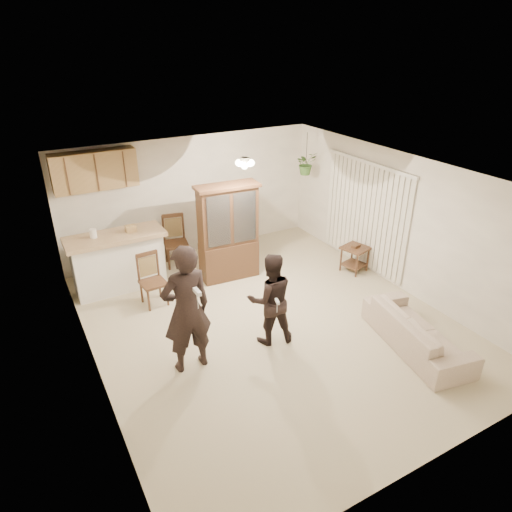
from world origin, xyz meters
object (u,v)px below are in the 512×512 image
chair_bar (154,291)px  chair_hutch_right (240,235)px  china_hutch (228,233)px  adult (187,313)px  chair_hutch_left (177,251)px  side_table (354,259)px  sofa (418,326)px  child (270,303)px

chair_bar → chair_hutch_right: chair_hutch_right is taller
china_hutch → chair_hutch_right: china_hutch is taller
adult → chair_hutch_left: size_ratio=1.71×
chair_hutch_left → china_hutch: bearing=-43.1°
side_table → sofa: bearing=-108.5°
china_hutch → chair_bar: bearing=-166.1°
chair_hutch_right → sofa: bearing=56.1°
child → chair_hutch_left: bearing=-68.8°
sofa → chair_hutch_left: (-2.22, 4.40, -0.07)m
adult → chair_bar: 2.00m
chair_hutch_left → chair_hutch_right: bearing=13.8°
chair_bar → adult: bearing=-96.6°
adult → chair_hutch_right: bearing=-128.0°
china_hutch → chair_hutch_left: bearing=130.2°
adult → china_hutch: (1.69, 2.17, 0.03)m
side_table → chair_hutch_left: bearing=146.5°
chair_bar → chair_hutch_left: chair_hutch_left is taller
chair_bar → sofa: bearing=-49.5°
adult → chair_hutch_right: size_ratio=1.62×
child → chair_bar: (-1.24, 1.91, -0.41)m
child → side_table: 2.94m
sofa → chair_bar: 4.41m
china_hutch → chair_hutch_left: 1.37m
sofa → chair_hutch_left: 4.93m
sofa → child: size_ratio=1.39×
china_hutch → chair_bar: china_hutch is taller
adult → side_table: bearing=-164.4°
china_hutch → chair_hutch_left: size_ratio=1.78×
adult → chair_bar: bearing=-93.0°
child → adult: bearing=14.2°
sofa → chair_hutch_left: bearing=37.5°
child → side_table: (2.67, 1.17, -0.40)m
china_hutch → chair_hutch_right: size_ratio=1.69×
china_hutch → chair_hutch_right: 1.46m
chair_hutch_right → child: bearing=27.6°
adult → child: (1.32, -0.02, -0.22)m
adult → side_table: size_ratio=3.10×
adult → china_hutch: bearing=-128.4°
child → chair_hutch_left: 3.21m
side_table → china_hutch: bearing=156.2°
adult → chair_hutch_left: 3.35m
chair_hutch_right → adult: bearing=9.7°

